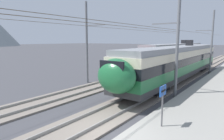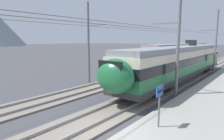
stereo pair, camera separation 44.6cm
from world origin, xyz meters
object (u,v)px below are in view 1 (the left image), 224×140
(train_near_platform, at_px, (178,61))
(catenary_mast_east, at_px, (211,41))
(train_far_track, at_px, (176,53))
(catenary_mast_far_side, at_px, (88,42))
(platform_sign, at_px, (163,97))
(catenary_mast_mid, at_px, (175,47))

(train_near_platform, relative_size, catenary_mast_east, 0.59)
(train_near_platform, distance_m, catenary_mast_east, 7.97)
(train_far_track, height_order, catenary_mast_far_side, catenary_mast_far_side)
(train_far_track, xyz_separation_m, platform_sign, (-27.60, -8.73, -0.41))
(platform_sign, bearing_deg, catenary_mast_east, 4.64)
(catenary_mast_east, bearing_deg, train_near_platform, 165.92)
(train_far_track, bearing_deg, catenary_mast_far_side, 174.52)
(catenary_mast_far_side, bearing_deg, train_near_platform, -46.72)
(train_far_track, xyz_separation_m, catenary_mast_mid, (-21.16, -7.05, 1.80))
(train_far_track, relative_size, catenary_mast_east, 0.63)
(train_near_platform, bearing_deg, platform_sign, -164.84)
(train_far_track, distance_m, catenary_mast_far_side, 21.60)
(catenary_mast_east, xyz_separation_m, catenary_mast_far_side, (-14.28, 9.12, 0.02))
(train_far_track, height_order, platform_sign, train_far_track)
(train_near_platform, xyz_separation_m, train_far_track, (14.57, 5.20, 0.00))
(train_near_platform, height_order, catenary_mast_east, catenary_mast_east)
(train_far_track, bearing_deg, platform_sign, -162.45)
(train_near_platform, relative_size, train_far_track, 0.94)
(train_far_track, distance_m, platform_sign, 28.95)
(train_far_track, distance_m, catenary_mast_mid, 22.37)
(train_near_platform, relative_size, platform_sign, 12.28)
(platform_sign, bearing_deg, catenary_mast_far_side, 60.07)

